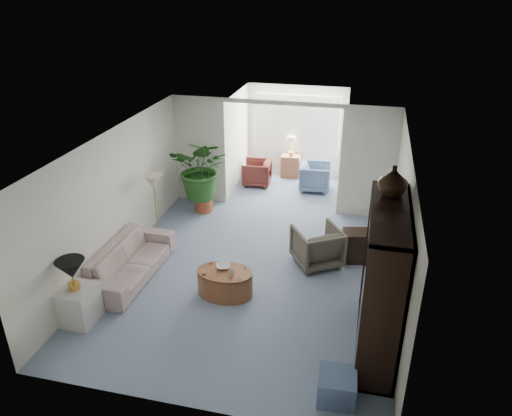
% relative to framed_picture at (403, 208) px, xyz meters
% --- Properties ---
extents(floor, '(6.00, 6.00, 0.00)m').
position_rel_framed_picture_xyz_m(floor, '(-2.46, 0.10, -1.70)').
color(floor, gray).
rests_on(floor, ground).
extents(sunroom_floor, '(2.60, 2.60, 0.00)m').
position_rel_framed_picture_xyz_m(sunroom_floor, '(-2.46, 4.20, -1.70)').
color(sunroom_floor, gray).
rests_on(sunroom_floor, ground).
extents(back_pier_left, '(1.20, 0.12, 2.50)m').
position_rel_framed_picture_xyz_m(back_pier_left, '(-4.36, 3.10, -0.45)').
color(back_pier_left, beige).
rests_on(back_pier_left, ground).
extents(back_pier_right, '(1.20, 0.12, 2.50)m').
position_rel_framed_picture_xyz_m(back_pier_right, '(-0.56, 3.10, -0.45)').
color(back_pier_right, beige).
rests_on(back_pier_right, ground).
extents(back_header, '(2.60, 0.12, 0.10)m').
position_rel_framed_picture_xyz_m(back_header, '(-2.46, 3.10, 0.75)').
color(back_header, beige).
rests_on(back_header, back_pier_left).
extents(window_pane, '(2.20, 0.02, 1.50)m').
position_rel_framed_picture_xyz_m(window_pane, '(-2.46, 5.28, -0.30)').
color(window_pane, white).
extents(window_blinds, '(2.20, 0.02, 1.50)m').
position_rel_framed_picture_xyz_m(window_blinds, '(-2.46, 5.25, -0.30)').
color(window_blinds, white).
extents(framed_picture, '(0.04, 0.50, 0.40)m').
position_rel_framed_picture_xyz_m(framed_picture, '(0.00, 0.00, 0.00)').
color(framed_picture, beige).
extents(sofa, '(0.88, 2.15, 0.62)m').
position_rel_framed_picture_xyz_m(sofa, '(-4.53, -0.33, -1.39)').
color(sofa, beige).
rests_on(sofa, ground).
extents(end_table, '(0.56, 0.56, 0.60)m').
position_rel_framed_picture_xyz_m(end_table, '(-4.73, -1.68, -1.40)').
color(end_table, silver).
rests_on(end_table, ground).
extents(table_lamp, '(0.44, 0.44, 0.30)m').
position_rel_framed_picture_xyz_m(table_lamp, '(-4.73, -1.68, -0.75)').
color(table_lamp, black).
rests_on(table_lamp, end_table).
extents(floor_lamp, '(0.36, 0.36, 0.28)m').
position_rel_framed_picture_xyz_m(floor_lamp, '(-4.62, 1.09, -0.45)').
color(floor_lamp, beige).
rests_on(floor_lamp, ground).
extents(coffee_table, '(1.20, 1.20, 0.45)m').
position_rel_framed_picture_xyz_m(coffee_table, '(-2.72, -0.48, -1.47)').
color(coffee_table, brown).
rests_on(coffee_table, ground).
extents(coffee_bowl, '(0.30, 0.30, 0.06)m').
position_rel_framed_picture_xyz_m(coffee_bowl, '(-2.77, -0.38, -1.22)').
color(coffee_bowl, silver).
rests_on(coffee_bowl, coffee_table).
extents(coffee_cup, '(0.13, 0.13, 0.10)m').
position_rel_framed_picture_xyz_m(coffee_cup, '(-2.57, -0.58, -1.20)').
color(coffee_cup, '#B8B4A1').
rests_on(coffee_cup, coffee_table).
extents(wingback_chair, '(1.10, 1.11, 0.74)m').
position_rel_framed_picture_xyz_m(wingback_chair, '(-1.33, 0.86, -1.33)').
color(wingback_chair, '#5F594B').
rests_on(wingback_chair, ground).
extents(side_table_dark, '(0.57, 0.49, 0.60)m').
position_rel_framed_picture_xyz_m(side_table_dark, '(-0.63, 1.16, -1.40)').
color(side_table_dark, black).
rests_on(side_table_dark, ground).
extents(entertainment_cabinet, '(0.52, 1.97, 2.19)m').
position_rel_framed_picture_xyz_m(entertainment_cabinet, '(-0.23, -1.18, -0.61)').
color(entertainment_cabinet, black).
rests_on(entertainment_cabinet, ground).
extents(cabinet_urn, '(0.40, 0.40, 0.42)m').
position_rel_framed_picture_xyz_m(cabinet_urn, '(-0.23, -0.68, 0.70)').
color(cabinet_urn, '#312010').
rests_on(cabinet_urn, entertainment_cabinet).
extents(ottoman, '(0.50, 0.50, 0.38)m').
position_rel_framed_picture_xyz_m(ottoman, '(-0.69, -2.32, -1.51)').
color(ottoman, slate).
rests_on(ottoman, ground).
extents(plant_pot, '(0.40, 0.40, 0.32)m').
position_rel_framed_picture_xyz_m(plant_pot, '(-4.12, 2.53, -1.54)').
color(plant_pot, '#A44C2F').
rests_on(plant_pot, ground).
extents(house_plant, '(1.29, 1.12, 1.44)m').
position_rel_framed_picture_xyz_m(house_plant, '(-4.12, 2.53, -0.66)').
color(house_plant, '#23521C').
rests_on(house_plant, plant_pot).
extents(sunroom_chair_blue, '(0.80, 0.78, 0.68)m').
position_rel_framed_picture_xyz_m(sunroom_chair_blue, '(-1.81, 4.34, -1.36)').
color(sunroom_chair_blue, slate).
rests_on(sunroom_chair_blue, ground).
extents(sunroom_chair_maroon, '(0.75, 0.73, 0.64)m').
position_rel_framed_picture_xyz_m(sunroom_chair_maroon, '(-3.31, 4.34, -1.38)').
color(sunroom_chair_maroon, '#5C251F').
rests_on(sunroom_chair_maroon, ground).
extents(sunroom_table, '(0.51, 0.41, 0.59)m').
position_rel_framed_picture_xyz_m(sunroom_table, '(-2.56, 5.09, -1.40)').
color(sunroom_table, brown).
rests_on(sunroom_table, ground).
extents(shelf_clutter, '(0.30, 1.14, 1.06)m').
position_rel_framed_picture_xyz_m(shelf_clutter, '(-0.28, -1.35, -0.61)').
color(shelf_clutter, '#42403D').
rests_on(shelf_clutter, entertainment_cabinet).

